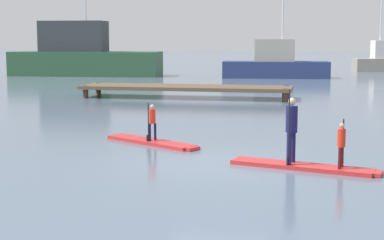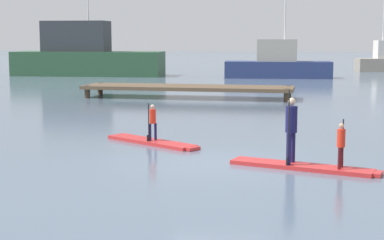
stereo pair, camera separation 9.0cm
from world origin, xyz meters
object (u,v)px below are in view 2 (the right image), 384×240
object	(u,v)px
paddler_adult	(291,126)
paddleboard_far	(304,167)
paddler_child_solo	(152,120)
fishing_boat_white_large	(85,56)
paddler_child_front	(341,143)
fishing_boat_green_midground	(277,64)
paddleboard_near	(153,142)

from	to	relation	value
paddler_adult	paddleboard_far	bearing A→B (deg)	-14.22
paddler_child_solo	fishing_boat_white_large	xyz separation A→B (m)	(-13.77, 30.01, 0.90)
paddler_child_front	fishing_boat_green_midground	size ratio (longest dim) A/B	0.14
paddler_adult	fishing_boat_white_large	world-z (taller)	fishing_boat_white_large
paddleboard_near	fishing_boat_green_midground	xyz separation A→B (m)	(1.77, 30.16, 1.00)
paddler_child_solo	paddleboard_far	bearing A→B (deg)	-30.66
paddler_child_solo	paddler_child_front	size ratio (longest dim) A/B	0.98
fishing_boat_green_midground	paddler_child_solo	bearing A→B (deg)	-93.36
paddleboard_far	fishing_boat_white_large	size ratio (longest dim) A/B	0.29
paddleboard_far	paddler_child_front	world-z (taller)	paddler_child_front
paddler_child_solo	paddler_child_front	bearing A→B (deg)	-28.37
paddler_adult	paddler_child_front	world-z (taller)	paddler_adult
paddleboard_far	fishing_boat_green_midground	xyz separation A→B (m)	(-2.64, 32.79, 1.00)
paddler_adult	paddleboard_near	bearing A→B (deg)	148.08
fishing_boat_white_large	paddler_adult	bearing A→B (deg)	-61.24
paddleboard_far	fishing_boat_white_large	bearing A→B (deg)	119.13
paddler_child_solo	fishing_boat_green_midground	size ratio (longest dim) A/B	0.13
paddler_adult	fishing_boat_white_large	bearing A→B (deg)	118.76
paddleboard_near	paddleboard_far	world-z (taller)	same
paddleboard_far	fishing_boat_green_midground	bearing A→B (deg)	94.61
paddler_child_solo	fishing_boat_green_midground	bearing A→B (deg)	86.64
paddler_child_solo	fishing_boat_green_midground	xyz separation A→B (m)	(1.77, 30.17, 0.36)
paddler_child_solo	paddleboard_far	xyz separation A→B (m)	(4.41, -2.62, -0.64)
paddleboard_far	paddleboard_near	bearing A→B (deg)	149.20
paddler_child_solo	fishing_boat_white_large	world-z (taller)	fishing_boat_white_large
fishing_boat_green_midground	fishing_boat_white_large	bearing A→B (deg)	-179.39
fishing_boat_green_midground	paddleboard_near	bearing A→B (deg)	-93.36
paddler_adult	fishing_boat_white_large	size ratio (longest dim) A/B	0.15
paddler_child_front	fishing_boat_white_large	distance (m)	37.96
paddler_child_front	fishing_boat_green_midground	bearing A→B (deg)	96.01
paddler_child_solo	fishing_boat_green_midground	distance (m)	30.23
paddleboard_near	paddleboard_far	distance (m)	5.14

